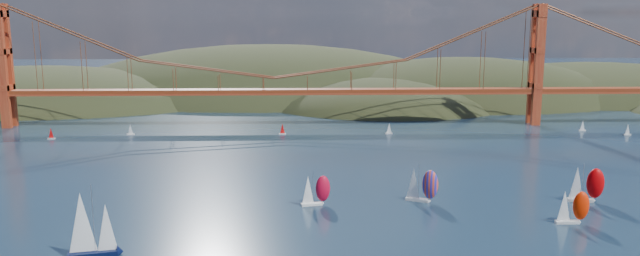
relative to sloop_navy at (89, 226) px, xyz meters
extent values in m
ellipsoid|color=black|center=(-107.26, 235.92, -18.17)|extent=(240.00, 140.00, 64.00)
ellipsoid|color=black|center=(22.74, 275.92, -23.77)|extent=(300.00, 180.00, 96.00)
ellipsoid|color=black|center=(142.74, 245.92, -20.27)|extent=(220.00, 140.00, 76.00)
ellipsoid|color=black|center=(92.74, 215.92, -15.37)|extent=(140.00, 110.00, 48.00)
ellipsoid|color=black|center=(232.74, 265.92, -17.47)|extent=(260.00, 160.00, 60.00)
cube|color=maroon|center=(32.74, 155.92, 9.03)|extent=(440.00, 7.00, 1.60)
cube|color=maroon|center=(32.74, 155.92, 7.83)|extent=(440.00, 7.00, 0.80)
cube|color=maroon|center=(-87.26, 155.92, 20.53)|extent=(4.00, 8.50, 55.00)
cube|color=maroon|center=(152.74, 155.92, 20.53)|extent=(4.00, 8.50, 55.00)
cube|color=black|center=(0.38, 0.09, -6.37)|extent=(10.48, 5.07, 1.21)
cylinder|color=#99999E|center=(0.88, 0.21, 1.53)|extent=(0.15, 0.15, 14.59)
cone|color=white|center=(-1.39, -0.33, 0.80)|extent=(6.80, 6.80, 12.84)
cone|color=white|center=(3.33, 0.78, -0.66)|extent=(4.86, 4.86, 10.21)
cube|color=white|center=(47.52, 34.46, -6.63)|extent=(5.86, 2.77, 0.68)
cylinder|color=#99999E|center=(47.79, 34.53, -2.06)|extent=(0.08, 0.08, 8.47)
cone|color=white|center=(46.52, 34.24, -2.48)|extent=(3.77, 3.77, 7.46)
ellipsoid|color=#BB0927|center=(50.55, 35.14, -2.48)|extent=(4.40, 3.28, 7.12)
cube|color=silver|center=(110.14, 17.95, -6.63)|extent=(5.71, 1.65, 0.68)
cylinder|color=#99999E|center=(110.43, 17.95, -2.02)|extent=(0.09, 0.09, 8.55)
cone|color=white|center=(109.12, 17.96, -2.44)|extent=(3.22, 3.22, 7.52)
ellipsoid|color=red|center=(113.28, 17.92, -2.44)|extent=(4.01, 2.54, 7.18)
cube|color=silver|center=(121.34, 35.84, -6.57)|extent=(6.87, 3.02, 0.80)
cylinder|color=#99999E|center=(121.67, 35.78, -1.20)|extent=(0.10, 0.10, 9.96)
cone|color=white|center=(120.17, 36.05, -1.69)|extent=(4.32, 4.32, 8.77)
ellipsoid|color=#C20003|center=(124.93, 35.18, -1.69)|extent=(5.10, 3.70, 8.37)
cube|color=silver|center=(76.62, 37.64, -6.59)|extent=(6.51, 4.20, 0.76)
cylinder|color=#99999E|center=(76.91, 37.51, -1.46)|extent=(0.10, 0.10, 9.50)
cone|color=white|center=(75.58, 38.10, -1.94)|extent=(4.69, 4.69, 8.36)
ellipsoid|color=#F34617|center=(79.80, 36.21, -1.94)|extent=(5.19, 4.35, 7.98)
cube|color=silver|center=(-57.75, 127.22, -6.72)|extent=(3.00, 1.00, 0.50)
cone|color=red|center=(-57.75, 127.22, -4.37)|extent=(2.00, 2.00, 4.20)
cube|color=silver|center=(-27.46, 134.74, -6.72)|extent=(3.00, 1.00, 0.50)
cone|color=white|center=(-27.46, 134.74, -4.37)|extent=(2.00, 2.00, 4.20)
cube|color=silver|center=(167.98, 137.85, -6.72)|extent=(3.00, 1.00, 0.50)
cone|color=white|center=(167.98, 137.85, -4.37)|extent=(2.00, 2.00, 4.20)
cube|color=silver|center=(182.82, 127.87, -6.72)|extent=(3.00, 1.00, 0.50)
cone|color=white|center=(182.82, 127.87, -4.37)|extent=(2.00, 2.00, 4.20)
cube|color=silver|center=(82.34, 133.74, -6.72)|extent=(3.00, 1.00, 0.50)
cone|color=white|center=(82.34, 133.74, -4.37)|extent=(2.00, 2.00, 4.20)
cube|color=silver|center=(36.83, 134.12, -6.72)|extent=(3.00, 1.00, 0.50)
cone|color=red|center=(36.83, 134.12, -4.37)|extent=(2.00, 2.00, 4.20)
camera|label=1|loc=(44.72, -126.57, 44.13)|focal=35.00mm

